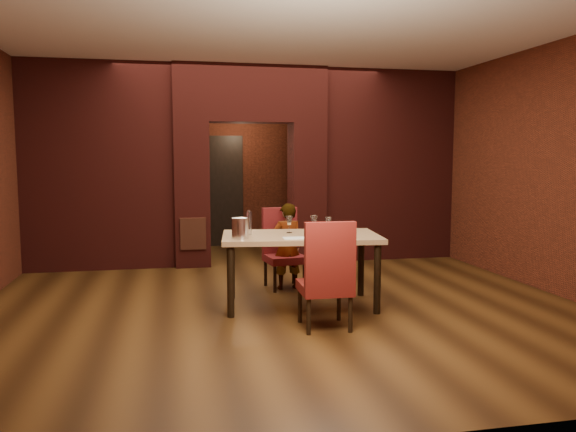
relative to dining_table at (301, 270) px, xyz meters
name	(u,v)px	position (x,y,z in m)	size (l,w,h in m)	color
floor	(272,290)	(-0.20, 0.80, -0.42)	(8.00, 8.00, 0.00)	#482B12
ceiling	(271,41)	(-0.20, 0.80, 2.78)	(7.00, 8.00, 0.04)	silver
wall_back	(236,164)	(-0.20, 4.80, 1.18)	(7.00, 0.04, 3.20)	maroon
wall_front	(389,182)	(-0.20, -3.20, 1.18)	(7.00, 0.04, 3.20)	maroon
wall_right	(516,167)	(3.30, 0.80, 1.18)	(0.04, 8.00, 3.20)	maroon
pillar_left	(192,194)	(-1.15, 2.80, 0.73)	(0.55, 0.55, 2.30)	maroon
pillar_right	(307,193)	(0.75, 2.80, 0.73)	(0.55, 0.55, 2.30)	maroon
lintel	(250,94)	(-0.20, 2.80, 2.33)	(2.45, 0.55, 0.90)	maroon
wing_wall_left	(99,167)	(-2.56, 2.80, 1.18)	(2.27, 0.35, 3.20)	maroon
wing_wall_right	(387,166)	(2.16, 2.80, 1.18)	(2.27, 0.35, 3.20)	maroon
vent_panel	(193,234)	(-1.15, 2.51, 0.13)	(0.40, 0.03, 0.50)	#A84C30
rear_door	(217,193)	(-0.60, 4.74, 0.63)	(0.90, 0.08, 2.10)	black
rear_door_frame	(217,193)	(-0.60, 4.70, 0.63)	(1.02, 0.04, 2.22)	black
dining_table	(301,270)	(0.00, 0.00, 0.00)	(1.81, 1.02, 0.85)	tan
chair_far	(285,249)	(-0.01, 0.92, 0.11)	(0.48, 0.48, 1.07)	maroon
chair_near	(325,274)	(0.05, -0.88, 0.13)	(0.51, 0.51, 1.12)	maroon
person_seated	(287,246)	(0.02, 0.88, 0.15)	(0.42, 0.27, 1.14)	silver
wine_glass_a	(289,224)	(-0.10, 0.16, 0.52)	(0.08, 0.08, 0.20)	silver
wine_glass_b	(314,225)	(0.16, 0.00, 0.53)	(0.09, 0.09, 0.22)	silver
wine_glass_c	(328,226)	(0.33, -0.02, 0.52)	(0.08, 0.08, 0.20)	silver
tasting_sheet	(296,238)	(-0.12, -0.29, 0.43)	(0.28, 0.21, 0.00)	silver
wine_bucket	(240,228)	(-0.73, -0.18, 0.54)	(0.19, 0.19, 0.23)	silver
water_bottle	(249,222)	(-0.60, 0.10, 0.57)	(0.07, 0.07, 0.29)	white
potted_plant	(329,270)	(0.65, 1.06, -0.24)	(0.33, 0.29, 0.37)	#1F591A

